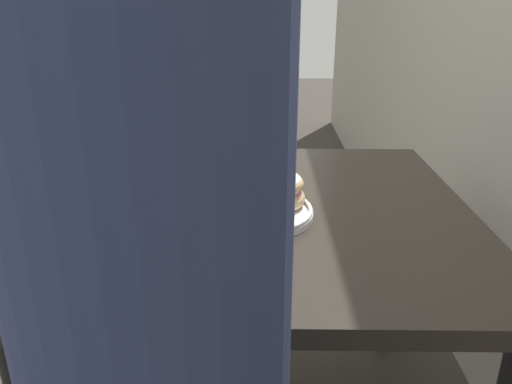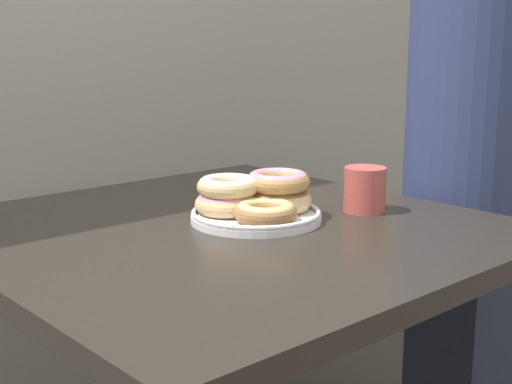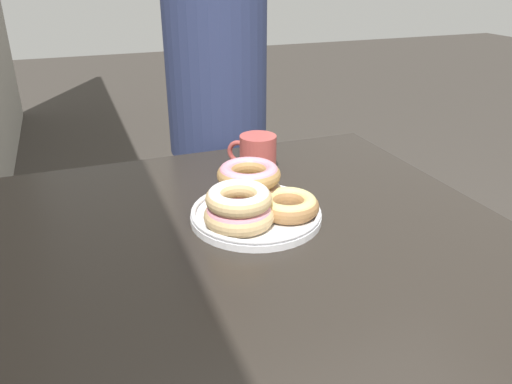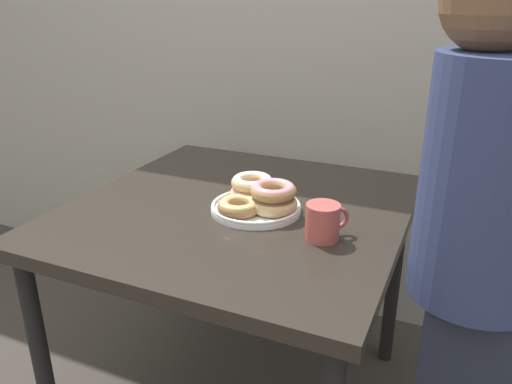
{
  "view_description": "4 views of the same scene",
  "coord_description": "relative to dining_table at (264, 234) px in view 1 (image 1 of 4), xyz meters",
  "views": [
    {
      "loc": [
        1.11,
        0.4,
        1.22
      ],
      "look_at": [
        0.07,
        0.38,
        0.81
      ],
      "focal_mm": 35.0,
      "sensor_mm": 36.0,
      "label": 1
    },
    {
      "loc": [
        -0.86,
        -0.65,
        1.11
      ],
      "look_at": [
        0.07,
        0.38,
        0.81
      ],
      "focal_mm": 50.0,
      "sensor_mm": 36.0,
      "label": 2
    },
    {
      "loc": [
        -0.77,
        0.7,
        1.22
      ],
      "look_at": [
        0.07,
        0.38,
        0.81
      ],
      "focal_mm": 35.0,
      "sensor_mm": 36.0,
      "label": 3
    },
    {
      "loc": [
        0.61,
        -0.84,
        1.34
      ],
      "look_at": [
        0.07,
        0.38,
        0.81
      ],
      "focal_mm": 35.0,
      "sensor_mm": 36.0,
      "label": 4
    }
  ],
  "objects": [
    {
      "name": "coffee_mug",
      "position": [
        0.29,
        -0.11,
        0.13
      ],
      "size": [
        0.1,
        0.11,
        0.1
      ],
      "color": "#B74C47",
      "rests_on": "dining_table"
    },
    {
      "name": "donut_plate",
      "position": [
        0.07,
        -0.01,
        0.12
      ],
      "size": [
        0.28,
        0.27,
        0.09
      ],
      "color": "white",
      "rests_on": "dining_table"
    },
    {
      "name": "dining_table",
      "position": [
        0.0,
        0.0,
        0.0
      ],
      "size": [
        0.97,
        0.99,
        0.75
      ],
      "color": "#28231E",
      "rests_on": "ground_plane"
    }
  ]
}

